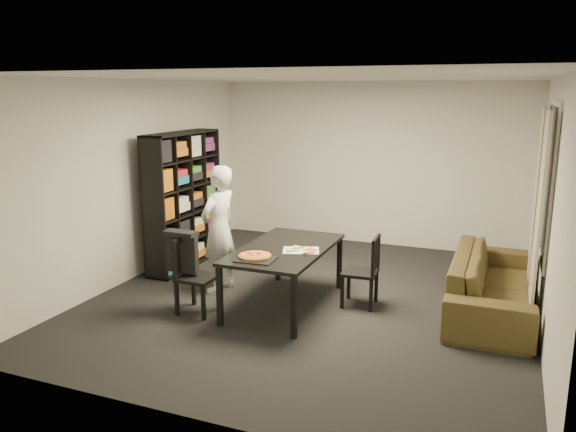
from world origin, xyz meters
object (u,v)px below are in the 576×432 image
at_px(chair_right, 367,267).
at_px(sofa, 493,283).
at_px(dining_table, 285,253).
at_px(person, 219,229).
at_px(bookshelf, 184,200).
at_px(baking_tray, 256,259).
at_px(pepperoni_pizza, 255,256).
at_px(chair_left, 191,270).

bearing_deg(chair_right, sofa, 102.69).
height_order(dining_table, person, person).
relative_size(chair_right, person, 0.53).
bearing_deg(chair_right, bookshelf, -104.83).
relative_size(baking_tray, pepperoni_pizza, 1.14).
relative_size(bookshelf, sofa, 0.84).
height_order(dining_table, sofa, dining_table).
relative_size(bookshelf, chair_right, 2.27).
xyz_separation_m(chair_left, chair_right, (1.80, 0.89, -0.01)).
xyz_separation_m(bookshelf, person, (0.97, -0.76, -0.16)).
xyz_separation_m(dining_table, pepperoni_pizza, (-0.14, -0.51, 0.09)).
relative_size(chair_right, sofa, 0.37).
relative_size(dining_table, chair_left, 1.96).
bearing_deg(dining_table, baking_tray, -100.39).
height_order(chair_right, person, person).
distance_m(bookshelf, chair_left, 1.85).
height_order(bookshelf, pepperoni_pizza, bookshelf).
height_order(chair_left, baking_tray, chair_left).
bearing_deg(pepperoni_pizza, bookshelf, 140.92).
bearing_deg(chair_right, chair_left, -66.41).
bearing_deg(baking_tray, chair_left, 179.50).
relative_size(chair_right, baking_tray, 2.09).
bearing_deg(person, baking_tray, 59.50).
distance_m(baking_tray, sofa, 2.71).
bearing_deg(bookshelf, baking_tray, -39.53).
relative_size(chair_left, pepperoni_pizza, 2.46).
relative_size(dining_table, chair_right, 2.01).
bearing_deg(pepperoni_pizza, sofa, 27.14).
bearing_deg(sofa, chair_left, 111.89).
bearing_deg(dining_table, chair_left, -148.65).
bearing_deg(dining_table, chair_right, 20.84).
distance_m(chair_right, baking_tray, 1.36).
distance_m(dining_table, person, 0.97).
distance_m(dining_table, pepperoni_pizza, 0.54).
relative_size(chair_left, baking_tray, 2.15).
distance_m(chair_left, chair_right, 2.01).
height_order(chair_left, pepperoni_pizza, chair_left).
bearing_deg(bookshelf, chair_right, -12.02).
relative_size(dining_table, person, 1.07).
height_order(bookshelf, chair_left, bookshelf).
height_order(baking_tray, sofa, baking_tray).
relative_size(bookshelf, chair_left, 2.20).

